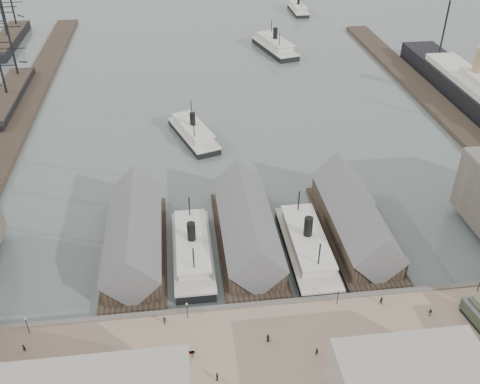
{
  "coord_description": "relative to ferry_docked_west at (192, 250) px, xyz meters",
  "views": [
    {
      "loc": [
        -14.03,
        -81.29,
        80.11
      ],
      "look_at": [
        0.0,
        30.0,
        6.0
      ],
      "focal_mm": 40.0,
      "sensor_mm": 36.0,
      "label": 1
    }
  ],
  "objects": [
    {
      "name": "ground",
      "position": [
        13.0,
        -13.18,
        -2.44
      ],
      "size": [
        900.0,
        900.0,
        0.0
      ],
      "primitive_type": "plane",
      "color": "#4C5854",
      "rests_on": "ground"
    },
    {
      "name": "quay",
      "position": [
        13.0,
        -33.18,
        -1.44
      ],
      "size": [
        180.0,
        30.0,
        2.0
      ],
      "primitive_type": "cube",
      "color": "#8E765F",
      "rests_on": "ground"
    },
    {
      "name": "seawall",
      "position": [
        13.0,
        -18.38,
        -1.29
      ],
      "size": [
        180.0,
        1.2,
        2.3
      ],
      "primitive_type": "cube",
      "color": "#59544C",
      "rests_on": "ground"
    },
    {
      "name": "west_wharf",
      "position": [
        -55.0,
        86.82,
        -1.64
      ],
      "size": [
        10.0,
        220.0,
        1.6
      ],
      "primitive_type": "cube",
      "color": "#2D231C",
      "rests_on": "ground"
    },
    {
      "name": "east_wharf",
      "position": [
        91.0,
        76.82,
        -1.64
      ],
      "size": [
        10.0,
        180.0,
        1.6
      ],
      "primitive_type": "cube",
      "color": "#2D231C",
      "rests_on": "ground"
    },
    {
      "name": "ferry_shed_west",
      "position": [
        -13.0,
        3.7,
        2.2
      ],
      "size": [
        14.0,
        42.0,
        12.6
      ],
      "color": "#2D231C",
      "rests_on": "ground"
    },
    {
      "name": "ferry_shed_center",
      "position": [
        13.0,
        3.7,
        2.2
      ],
      "size": [
        14.0,
        42.0,
        12.6
      ],
      "color": "#2D231C",
      "rests_on": "ground"
    },
    {
      "name": "ferry_shed_east",
      "position": [
        39.0,
        3.7,
        2.2
      ],
      "size": [
        14.0,
        42.0,
        12.6
      ],
      "color": "#2D231C",
      "rests_on": "ground"
    },
    {
      "name": "lamp_post_far_w",
      "position": [
        -32.0,
        -20.18,
        2.27
      ],
      "size": [
        0.44,
        0.44,
        3.92
      ],
      "color": "black",
      "rests_on": "quay"
    },
    {
      "name": "lamp_post_near_w",
      "position": [
        -2.0,
        -20.18,
        2.27
      ],
      "size": [
        0.44,
        0.44,
        3.92
      ],
      "color": "black",
      "rests_on": "quay"
    },
    {
      "name": "lamp_post_near_e",
      "position": [
        28.0,
        -20.18,
        2.27
      ],
      "size": [
        0.44,
        0.44,
        3.92
      ],
      "color": "black",
      "rests_on": "quay"
    },
    {
      "name": "ferry_docked_west",
      "position": [
        0.0,
        0.0,
        0.0
      ],
      "size": [
        8.76,
        29.19,
        10.43
      ],
      "color": "black",
      "rests_on": "ground"
    },
    {
      "name": "ferry_docked_east",
      "position": [
        26.0,
        -2.0,
        0.13
      ],
      "size": [
        9.22,
        30.72,
        10.97
      ],
      "color": "black",
      "rests_on": "ground"
    },
    {
      "name": "ferry_open_near",
      "position": [
        3.26,
        58.49,
        -0.19
      ],
      "size": [
        16.11,
        28.15,
        9.63
      ],
      "rotation": [
        0.0,
        0.0,
        0.32
      ],
      "color": "black",
      "rests_on": "ground"
    },
    {
      "name": "ferry_open_mid",
      "position": [
        44.21,
        138.62,
        0.2
      ],
      "size": [
        17.25,
        32.94,
        11.27
      ],
      "rotation": [
        0.0,
        0.0,
        0.26
      ],
      "color": "black",
      "rests_on": "ground"
    },
    {
      "name": "ferry_open_far",
      "position": [
        68.66,
        201.21,
        -0.4
      ],
      "size": [
        7.59,
        24.47,
        8.71
      ],
      "rotation": [
        0.0,
        0.0,
        0.01
      ],
      "color": "black",
      "rests_on": "ground"
    },
    {
      "name": "sailing_ship_mid",
      "position": [
        -61.79,
        94.36,
        0.25
      ],
      "size": [
        9.16,
        52.92,
        37.66
      ],
      "color": "black",
      "rests_on": "ground"
    },
    {
      "name": "sailing_ship_far",
      "position": [
        -77.3,
        163.73,
        0.37
      ],
      "size": [
        9.48,
        52.64,
        38.95
      ],
      "color": "black",
      "rests_on": "ground"
    },
    {
      "name": "ocean_steamer",
      "position": [
        105.0,
        73.9,
        1.93
      ],
      "size": [
        13.92,
        101.71,
        20.34
      ],
      "color": "black",
      "rests_on": "ground"
    },
    {
      "name": "tram",
      "position": [
        53.38,
        -29.2,
        1.34
      ],
      "size": [
        3.94,
        10.05,
        3.48
      ],
      "rotation": [
        0.0,
        0.0,
        0.15
      ],
      "color": "black",
      "rests_on": "quay"
    },
    {
      "name": "horse_cart_left",
      "position": [
        -33.22,
        -29.22,
        0.36
      ],
      "size": [
        4.71,
        3.42,
        1.57
      ],
      "rotation": [
        0.0,
        0.0,
        1.07
      ],
      "color": "black",
      "rests_on": "quay"
    },
    {
      "name": "horse_cart_center",
      "position": [
        -2.7,
        -29.81,
        0.4
      ],
      "size": [
        4.99,
        1.72,
        1.69
      ],
      "rotation": [
        0.0,
        0.0,
        1.48
      ],
      "color": "black",
      "rests_on": "quay"
    },
    {
      "name": "horse_cart_right",
      "position": [
        39.93,
        -37.02,
        0.32
      ],
      "size": [
        4.58,
        1.69,
        1.45
      ],
      "rotation": [
        0.0,
        0.0,
        1.62
      ],
      "color": "black",
      "rests_on": "quay"
    },
    {
      "name": "pedestrian_0",
      "position": [
        -31.9,
        -24.64,
        0.41
      ],
      "size": [
        0.7,
        0.57,
        1.71
      ],
      "primitive_type": "imported",
      "rotation": [
        0.0,
        0.0,
        2.94
      ],
      "color": "black",
      "rests_on": "quay"
    },
    {
      "name": "pedestrian_2",
      "position": [
        -6.43,
        -21.18,
        0.37
      ],
      "size": [
        1.19,
        0.92,
        1.63
      ],
      "primitive_type": "imported",
      "rotation": [
        0.0,
        0.0,
        3.47
      ],
      "color": "black",
      "rests_on": "quay"
    },
    {
      "name": "pedestrian_3",
      "position": [
        2.45,
        -35.3,
        0.46
      ],
      "size": [
        0.57,
        1.11,
        1.81
      ],
      "primitive_type": "imported",
      "rotation": [
        0.0,
        0.0,
        4.83
      ],
      "color": "black",
      "rests_on": "quay"
    },
    {
      "name": "pedestrian_4",
      "position": [
        12.61,
        -27.91,
        0.39
      ],
      "size": [
        0.91,
        0.97,
        1.67
      ],
      "primitive_type": "imported",
      "rotation": [
        0.0,
        0.0,
        5.34
      ],
      "color": "black",
      "rests_on": "quay"
    },
    {
      "name": "pedestrian_5",
      "position": [
        20.8,
        -32.21,
        0.44
      ],
      "size": [
        0.79,
        0.72,
        1.76
      ],
      "primitive_type": "imported",
      "rotation": [
        0.0,
        0.0,
        0.49
      ],
      "color": "black",
      "rests_on": "quay"
    },
    {
      "name": "pedestrian_6",
      "position": [
        36.81,
        -21.18,
        0.42
      ],
      "size": [
        1.06,
        1.01,
        1.73
      ],
      "primitive_type": "imported",
      "rotation": [
        0.0,
        0.0,
        2.56
      ],
      "color": "black",
      "rests_on": "quay"
    },
    {
      "name": "pedestrian_7",
      "position": [
        41.71,
        -34.73,
        0.41
      ],
      "size": [
        0.99,
        1.26,
        1.71
      ],
      "primitive_type": "imported",
      "rotation": [
        0.0,
        0.0,
        1.21
      ],
      "color": "black",
      "rests_on": "quay"
    },
    {
      "name": "pedestrian_8",
      "position": [
        45.25,
        -25.48,
        0.37
      ],
      "size": [
        1.04,
        0.74,
        1.63
      ],
      "primitive_type": "imported",
      "rotation": [
        0.0,
        0.0,
        5.88
      ],
      "color": "black",
      "rests_on": "quay"
    },
    {
      "name": "pedestrian_10",
      "position": [
        43.81,
        -35.16,
        0.34
      ],
      "size": [
        1.16,
        0.95,
        1.57
      ],
      "primitive_type": "imported",
      "rotation": [
        0.0,
        0.0,
        0.42
      ],
      "color": "black",
      "rests_on": "quay"
    }
  ]
}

